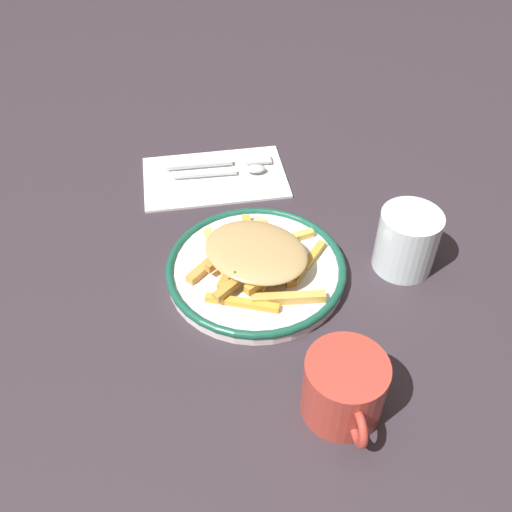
# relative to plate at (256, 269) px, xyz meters

# --- Properties ---
(ground_plane) EXTENTS (2.60, 2.60, 0.00)m
(ground_plane) POSITION_rel_plate_xyz_m (0.00, 0.00, -0.01)
(ground_plane) COLOR #332A31
(plate) EXTENTS (0.24, 0.24, 0.02)m
(plate) POSITION_rel_plate_xyz_m (0.00, 0.00, 0.00)
(plate) COLOR white
(plate) RESTS_ON ground_plane
(fries_heap) EXTENTS (0.19, 0.20, 0.04)m
(fries_heap) POSITION_rel_plate_xyz_m (0.00, -0.00, 0.03)
(fries_heap) COLOR #E5B355
(fries_heap) RESTS_ON plate
(napkin) EXTENTS (0.15, 0.23, 0.01)m
(napkin) POSITION_rel_plate_xyz_m (-0.23, -0.03, -0.01)
(napkin) COLOR white
(napkin) RESTS_ON ground_plane
(fork) EXTENTS (0.02, 0.18, 0.01)m
(fork) POSITION_rel_plate_xyz_m (-0.26, -0.02, -0.00)
(fork) COLOR silver
(fork) RESTS_ON napkin
(spoon) EXTENTS (0.02, 0.15, 0.01)m
(spoon) POSITION_rel_plate_xyz_m (-0.23, 0.01, 0.00)
(spoon) COLOR silver
(spoon) RESTS_ON napkin
(water_glass) EXTENTS (0.08, 0.08, 0.09)m
(water_glass) POSITION_rel_plate_xyz_m (0.01, 0.20, 0.03)
(water_glass) COLOR silver
(water_glass) RESTS_ON ground_plane
(coffee_mug) EXTENTS (0.11, 0.09, 0.08)m
(coffee_mug) POSITION_rel_plate_xyz_m (0.22, 0.06, 0.03)
(coffee_mug) COLOR #B33C2F
(coffee_mug) RESTS_ON ground_plane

